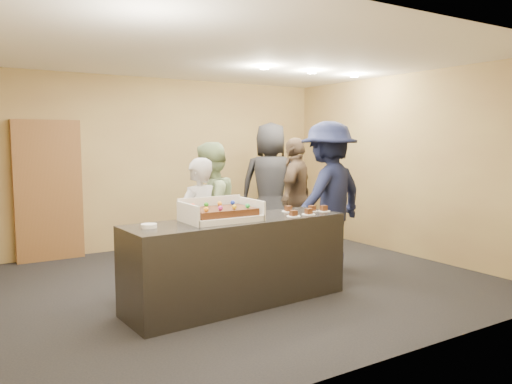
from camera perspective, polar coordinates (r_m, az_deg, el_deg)
room at (r=5.90m, az=-2.97°, el=2.35°), size 6.04×6.00×2.70m
serving_counter at (r=5.30m, az=-2.09°, el=-7.93°), size 2.44×0.85×0.90m
storage_cabinet at (r=7.70m, az=-22.64°, el=0.15°), size 0.91×0.15×2.00m
cake_box at (r=5.13m, az=-4.16°, el=-2.72°), size 0.76×0.52×0.22m
sheet_cake at (r=5.10m, az=-4.02°, el=-2.21°), size 0.65×0.45×0.12m
plate_stack at (r=4.80m, az=-12.14°, el=-3.81°), size 0.15×0.15×0.04m
slice_a at (r=5.38m, az=4.31°, el=-2.57°), size 0.15×0.15×0.07m
slice_b at (r=5.74m, az=3.72°, el=-2.03°), size 0.15×0.15×0.07m
slice_c at (r=5.54m, az=6.03°, el=-2.35°), size 0.15×0.15×0.07m
slice_d at (r=5.79m, az=6.43°, el=-1.98°), size 0.15×0.15×0.07m
slice_e at (r=5.81m, az=7.75°, el=-1.98°), size 0.15×0.15×0.07m
person_server_grey at (r=5.60m, az=-6.63°, el=-3.92°), size 0.65×0.54×1.53m
person_sage_man at (r=6.02m, az=-5.37°, el=-2.40°), size 1.04×0.98×1.70m
person_navy_man at (r=6.65m, az=8.29°, el=-0.48°), size 1.40×0.99×1.96m
person_brown_extra at (r=7.35m, az=4.54°, el=-0.63°), size 1.09×0.95×1.76m
person_dark_suit at (r=7.97m, az=1.71°, el=0.77°), size 1.15×1.12×2.00m
ceiling_spotlights at (r=7.26m, az=6.42°, el=13.45°), size 1.72×0.12×0.03m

